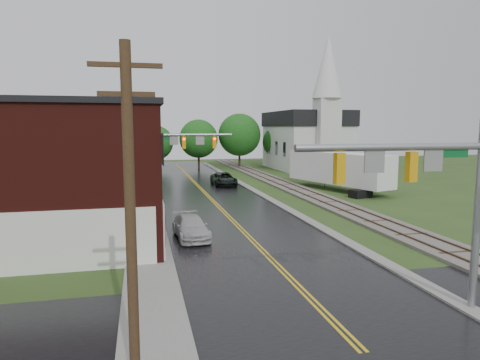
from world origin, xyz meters
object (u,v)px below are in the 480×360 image
object	(u,v)px
tree_left_b	(13,140)
tree_left_c	(73,148)
church	(309,134)
traffic_signal_far	(176,149)
brick_building	(33,176)
utility_pole_b	(136,156)
utility_pole_c	(138,144)
traffic_signal_near	(429,181)
suv_dark	(224,179)
pickup_white	(191,227)
tree_left_e	(121,143)
utility_pole_a	(130,212)
semi_trailer	(339,168)

from	to	relation	value
tree_left_b	tree_left_c	xyz separation A→B (m)	(4.00, 8.00, -1.21)
church	traffic_signal_far	world-z (taller)	church
brick_building	tree_left_c	xyz separation A→B (m)	(-1.36, 24.90, 0.36)
utility_pole_b	utility_pole_c	bearing A→B (deg)	90.00
brick_building	traffic_signal_near	distance (m)	20.60
suv_dark	pickup_white	xyz separation A→B (m)	(-6.57, -23.14, -0.09)
traffic_signal_near	traffic_signal_far	size ratio (longest dim) A/B	1.00
church	utility_pole_c	xyz separation A→B (m)	(-26.80, -9.74, -1.11)
traffic_signal_far	suv_dark	world-z (taller)	traffic_signal_far
traffic_signal_near	traffic_signal_far	xyz separation A→B (m)	(-6.94, 25.00, 0.01)
traffic_signal_near	church	bearing A→B (deg)	72.28
tree_left_e	suv_dark	distance (m)	14.77
utility_pole_b	suv_dark	world-z (taller)	utility_pole_b
tree_left_c	traffic_signal_near	bearing A→B (deg)	-65.44
traffic_signal_near	utility_pole_a	distance (m)	10.47
utility_pole_b	tree_left_b	bearing A→B (deg)	138.14
utility_pole_a	utility_pole_c	bearing A→B (deg)	90.00
utility_pole_a	semi_trailer	xyz separation A→B (m)	(21.28, 31.53, -2.28)
church	tree_left_b	bearing A→B (deg)	-150.01
traffic_signal_far	pickup_white	xyz separation A→B (m)	(-0.10, -12.08, -4.30)
utility_pole_b	traffic_signal_far	bearing A→B (deg)	56.32
traffic_signal_near	tree_left_e	xyz separation A→B (m)	(-12.32, 43.90, -0.16)
tree_left_b	tree_left_c	distance (m)	9.03
church	traffic_signal_near	size ratio (longest dim) A/B	2.72
brick_building	church	distance (m)	50.58
tree_left_c	tree_left_e	distance (m)	7.82
church	traffic_signal_far	size ratio (longest dim) A/B	2.72
traffic_signal_near	tree_left_c	bearing A→B (deg)	114.56
brick_building	utility_pole_b	world-z (taller)	utility_pole_b
brick_building	utility_pole_b	bearing A→B (deg)	50.93
brick_building	traffic_signal_far	size ratio (longest dim) A/B	1.95
brick_building	traffic_signal_far	xyz separation A→B (m)	(9.01, 12.00, 0.82)
tree_left_c	traffic_signal_far	bearing A→B (deg)	-51.18
brick_building	tree_left_e	bearing A→B (deg)	83.29
traffic_signal_near	brick_building	bearing A→B (deg)	140.83
semi_trailer	utility_pole_c	bearing A→B (deg)	149.61
brick_building	tree_left_e	distance (m)	31.12
traffic_signal_far	utility_pole_c	world-z (taller)	utility_pole_c
brick_building	utility_pole_b	size ratio (longest dim) A/B	1.59
traffic_signal_far	utility_pole_c	xyz separation A→B (m)	(-3.33, 17.00, -0.25)
traffic_signal_far	pickup_white	distance (m)	12.82
tree_left_b	semi_trailer	distance (m)	32.49
tree_left_b	suv_dark	world-z (taller)	tree_left_b
brick_building	tree_left_c	distance (m)	24.94
traffic_signal_far	suv_dark	xyz separation A→B (m)	(6.47, 11.07, -4.21)
brick_building	semi_trailer	distance (m)	31.67
traffic_signal_near	tree_left_c	size ratio (longest dim) A/B	0.96
utility_pole_c	suv_dark	world-z (taller)	utility_pole_c
utility_pole_b	tree_left_b	xyz separation A→B (m)	(-11.05, 9.90, 1.00)
traffic_signal_near	utility_pole_a	world-z (taller)	utility_pole_a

